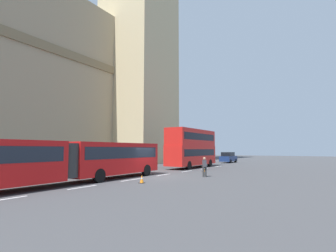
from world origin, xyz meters
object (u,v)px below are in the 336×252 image
(sedan_lead, at_px, (228,157))
(pedestrian_near_cones, at_px, (204,166))
(double_decker_bus, at_px, (192,147))
(articulated_bus, at_px, (62,159))
(traffic_cone_west, at_px, (142,179))
(traffic_cone_middle, at_px, (204,169))

(sedan_lead, relative_size, pedestrian_near_cones, 2.60)
(double_decker_bus, xyz_separation_m, pedestrian_near_cones, (-9.30, -5.94, -1.80))
(articulated_bus, bearing_deg, traffic_cone_west, -46.40)
(traffic_cone_middle, height_order, pedestrian_near_cones, pedestrian_near_cones)
(traffic_cone_west, xyz_separation_m, traffic_cone_middle, (10.55, 0.02, 0.00))
(traffic_cone_west, height_order, traffic_cone_middle, same)
(traffic_cone_west, relative_size, traffic_cone_middle, 1.00)
(sedan_lead, distance_m, pedestrian_near_cones, 24.23)
(double_decker_bus, bearing_deg, articulated_bus, -180.00)
(sedan_lead, bearing_deg, pedestrian_near_cones, -165.59)
(double_decker_bus, xyz_separation_m, traffic_cone_middle, (-4.81, -3.84, -2.43))
(sedan_lead, bearing_deg, articulated_bus, -179.85)
(double_decker_bus, bearing_deg, sedan_lead, 0.35)
(double_decker_bus, bearing_deg, traffic_cone_west, -165.88)
(traffic_cone_west, distance_m, traffic_cone_middle, 10.55)
(pedestrian_near_cones, bearing_deg, traffic_cone_west, 161.07)
(traffic_cone_middle, bearing_deg, sedan_lead, 11.69)
(sedan_lead, bearing_deg, traffic_cone_west, -172.38)
(articulated_bus, xyz_separation_m, traffic_cone_west, (3.68, -3.86, -1.46))
(articulated_bus, xyz_separation_m, traffic_cone_middle, (14.23, -3.84, -1.46))
(traffic_cone_middle, distance_m, pedestrian_near_cones, 5.00)
(traffic_cone_middle, relative_size, pedestrian_near_cones, 0.34)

